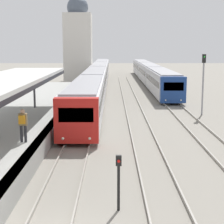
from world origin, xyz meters
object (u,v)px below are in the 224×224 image
object	(u,v)px
train_near	(98,76)
signal_mast_far	(204,77)
person_on_platform	(23,123)
train_far	(150,73)
signal_post_near	(119,177)

from	to	relation	value
train_near	signal_mast_far	size ratio (longest dim) A/B	12.57
person_on_platform	train_far	size ratio (longest dim) A/B	0.04
person_on_platform	signal_post_near	bearing A→B (deg)	-51.03
train_far	signal_post_near	distance (m)	46.88
person_on_platform	signal_post_near	world-z (taller)	person_on_platform
person_on_platform	signal_mast_far	distance (m)	17.50
person_on_platform	train_near	world-z (taller)	train_near
signal_post_near	signal_mast_far	bearing A→B (deg)	68.50
signal_mast_far	person_on_platform	bearing A→B (deg)	-132.91
train_far	signal_post_near	world-z (taller)	train_far
signal_post_near	person_on_platform	bearing A→B (deg)	128.97
train_far	signal_mast_far	size ratio (longest dim) A/B	9.24
train_near	signal_post_near	bearing A→B (deg)	-86.79
person_on_platform	signal_post_near	size ratio (longest dim) A/B	0.84
train_far	signal_post_near	bearing A→B (deg)	-96.93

